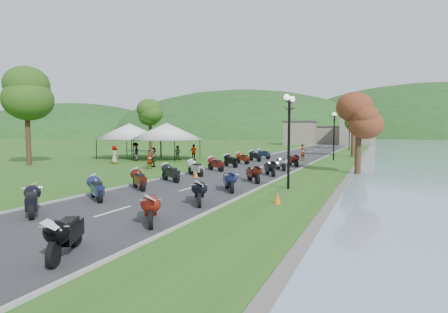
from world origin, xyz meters
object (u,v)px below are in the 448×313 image
at_px(pedestrian_a, 150,169).
at_px(vendor_tent_main, 167,141).
at_px(pedestrian_b, 177,160).
at_px(pedestrian_c, 136,161).

bearing_deg(pedestrian_a, vendor_tent_main, 49.68).
bearing_deg(pedestrian_a, pedestrian_b, 42.27).
height_order(pedestrian_a, pedestrian_c, pedestrian_c).
bearing_deg(pedestrian_b, vendor_tent_main, -3.30).
distance_m(pedestrian_b, pedestrian_c, 4.39).
relative_size(pedestrian_b, pedestrian_c, 0.80).
xyz_separation_m(vendor_tent_main, pedestrian_a, (3.98, -8.58, -2.00)).
bearing_deg(pedestrian_c, pedestrian_a, 3.52).
bearing_deg(vendor_tent_main, pedestrian_b, 5.50).
height_order(pedestrian_b, pedestrian_c, pedestrian_c).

